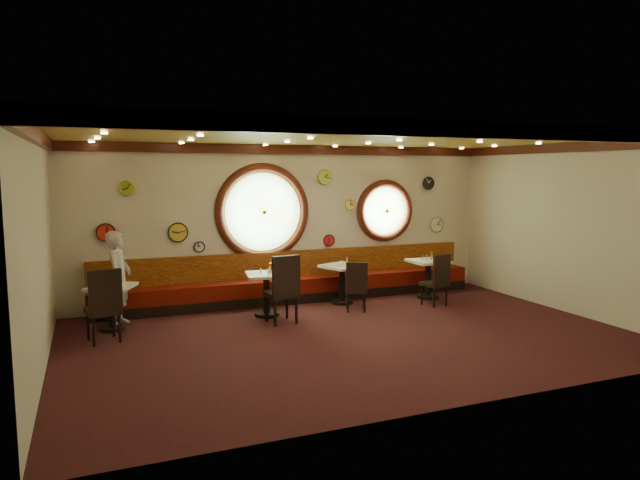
# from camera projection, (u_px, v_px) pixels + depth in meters

# --- Properties ---
(floor) EXTENTS (9.00, 6.00, 0.00)m
(floor) POSITION_uv_depth(u_px,v_px,m) (351.00, 336.00, 9.26)
(floor) COLOR black
(floor) RESTS_ON ground
(ceiling) EXTENTS (9.00, 6.00, 0.02)m
(ceiling) POSITION_uv_depth(u_px,v_px,m) (353.00, 137.00, 8.88)
(ceiling) COLOR #BF8C35
(ceiling) RESTS_ON wall_back
(wall_back) EXTENTS (9.00, 0.02, 3.20)m
(wall_back) POSITION_uv_depth(u_px,v_px,m) (290.00, 223.00, 11.83)
(wall_back) COLOR beige
(wall_back) RESTS_ON floor
(wall_front) EXTENTS (9.00, 0.02, 3.20)m
(wall_front) POSITION_uv_depth(u_px,v_px,m) (468.00, 268.00, 6.31)
(wall_front) COLOR beige
(wall_front) RESTS_ON floor
(wall_left) EXTENTS (0.02, 6.00, 3.20)m
(wall_left) POSITION_uv_depth(u_px,v_px,m) (38.00, 254.00, 7.39)
(wall_left) COLOR beige
(wall_left) RESTS_ON floor
(wall_right) EXTENTS (0.02, 6.00, 3.20)m
(wall_right) POSITION_uv_depth(u_px,v_px,m) (568.00, 228.00, 10.74)
(wall_right) COLOR beige
(wall_right) RESTS_ON floor
(molding_back) EXTENTS (9.00, 0.10, 0.18)m
(molding_back) POSITION_uv_depth(u_px,v_px,m) (291.00, 149.00, 11.60)
(molding_back) COLOR #3E150B
(molding_back) RESTS_ON wall_back
(molding_front) EXTENTS (9.00, 0.10, 0.18)m
(molding_front) POSITION_uv_depth(u_px,v_px,m) (469.00, 130.00, 6.17)
(molding_front) COLOR #3E150B
(molding_front) RESTS_ON wall_back
(molding_left) EXTENTS (0.10, 6.00, 0.18)m
(molding_left) POSITION_uv_depth(u_px,v_px,m) (36.00, 136.00, 7.23)
(molding_left) COLOR #3E150B
(molding_left) RESTS_ON wall_back
(molding_right) EXTENTS (0.10, 6.00, 0.18)m
(molding_right) POSITION_uv_depth(u_px,v_px,m) (570.00, 147.00, 10.55)
(molding_right) COLOR #3E150B
(molding_right) RESTS_ON wall_back
(banquette_base) EXTENTS (8.00, 0.55, 0.20)m
(banquette_base) POSITION_uv_depth(u_px,v_px,m) (295.00, 297.00, 11.75)
(banquette_base) COLOR black
(banquette_base) RESTS_ON floor
(banquette_seat) EXTENTS (8.00, 0.55, 0.30)m
(banquette_seat) POSITION_uv_depth(u_px,v_px,m) (295.00, 285.00, 11.72)
(banquette_seat) COLOR #590E07
(banquette_seat) RESTS_ON banquette_base
(banquette_back) EXTENTS (8.00, 0.10, 0.55)m
(banquette_back) POSITION_uv_depth(u_px,v_px,m) (292.00, 264.00, 11.87)
(banquette_back) COLOR #641107
(banquette_back) RESTS_ON wall_back
(porthole_left_glass) EXTENTS (1.66, 0.02, 1.66)m
(porthole_left_glass) POSITION_uv_depth(u_px,v_px,m) (263.00, 212.00, 11.57)
(porthole_left_glass) COLOR #8BCB79
(porthole_left_glass) RESTS_ON wall_back
(porthole_left_frame) EXTENTS (1.98, 0.18, 1.98)m
(porthole_left_frame) POSITION_uv_depth(u_px,v_px,m) (263.00, 212.00, 11.56)
(porthole_left_frame) COLOR #3E150B
(porthole_left_frame) RESTS_ON wall_back
(porthole_left_ring) EXTENTS (1.61, 0.03, 1.61)m
(porthole_left_ring) POSITION_uv_depth(u_px,v_px,m) (263.00, 212.00, 11.53)
(porthole_left_ring) COLOR gold
(porthole_left_ring) RESTS_ON wall_back
(porthole_right_glass) EXTENTS (1.10, 0.02, 1.10)m
(porthole_right_glass) POSITION_uv_depth(u_px,v_px,m) (384.00, 211.00, 12.62)
(porthole_right_glass) COLOR #8BCB79
(porthole_right_glass) RESTS_ON wall_back
(porthole_right_frame) EXTENTS (1.38, 0.18, 1.38)m
(porthole_right_frame) POSITION_uv_depth(u_px,v_px,m) (385.00, 211.00, 12.60)
(porthole_right_frame) COLOR #3E150B
(porthole_right_frame) RESTS_ON wall_back
(porthole_right_ring) EXTENTS (1.09, 0.03, 1.09)m
(porthole_right_ring) POSITION_uv_depth(u_px,v_px,m) (385.00, 211.00, 12.58)
(porthole_right_ring) COLOR gold
(porthole_right_ring) RESTS_ON wall_back
(wall_clock_0) EXTENTS (0.32, 0.03, 0.32)m
(wall_clock_0) POSITION_uv_depth(u_px,v_px,m) (106.00, 233.00, 10.45)
(wall_clock_0) COLOR red
(wall_clock_0) RESTS_ON wall_back
(wall_clock_1) EXTENTS (0.36, 0.03, 0.36)m
(wall_clock_1) POSITION_uv_depth(u_px,v_px,m) (178.00, 232.00, 10.94)
(wall_clock_1) COLOR gold
(wall_clock_1) RESTS_ON wall_back
(wall_clock_2) EXTENTS (0.34, 0.03, 0.34)m
(wall_clock_2) POSITION_uv_depth(u_px,v_px,m) (437.00, 225.00, 13.13)
(wall_clock_2) COLOR white
(wall_clock_2) RESTS_ON wall_back
(wall_clock_3) EXTENTS (0.20, 0.03, 0.20)m
(wall_clock_3) POSITION_uv_depth(u_px,v_px,m) (199.00, 247.00, 11.13)
(wall_clock_3) COLOR silver
(wall_clock_3) RESTS_ON wall_back
(wall_clock_4) EXTENTS (0.24, 0.03, 0.24)m
(wall_clock_4) POSITION_uv_depth(u_px,v_px,m) (329.00, 241.00, 12.15)
(wall_clock_4) COLOR red
(wall_clock_4) RESTS_ON wall_back
(wall_clock_5) EXTENTS (0.28, 0.03, 0.28)m
(wall_clock_5) POSITION_uv_depth(u_px,v_px,m) (428.00, 183.00, 12.92)
(wall_clock_5) COLOR black
(wall_clock_5) RESTS_ON wall_back
(wall_clock_6) EXTENTS (0.26, 0.03, 0.26)m
(wall_clock_6) POSITION_uv_depth(u_px,v_px,m) (127.00, 189.00, 10.51)
(wall_clock_6) COLOR #84B925
(wall_clock_6) RESTS_ON wall_back
(wall_clock_7) EXTENTS (0.22, 0.03, 0.22)m
(wall_clock_7) POSITION_uv_depth(u_px,v_px,m) (350.00, 205.00, 12.25)
(wall_clock_7) COLOR #F7DD52
(wall_clock_7) RESTS_ON wall_back
(wall_clock_8) EXTENTS (0.30, 0.03, 0.30)m
(wall_clock_8) POSITION_uv_depth(u_px,v_px,m) (325.00, 177.00, 11.96)
(wall_clock_8) COLOR #B0DC44
(wall_clock_8) RESTS_ON wall_back
(table_a) EXTENTS (0.92, 0.92, 0.77)m
(table_a) POSITION_uv_depth(u_px,v_px,m) (112.00, 302.00, 9.57)
(table_a) COLOR black
(table_a) RESTS_ON floor
(table_b) EXTENTS (0.83, 0.83, 0.80)m
(table_b) POSITION_uv_depth(u_px,v_px,m) (266.00, 289.00, 10.53)
(table_b) COLOR black
(table_b) RESTS_ON floor
(table_c) EXTENTS (0.92, 0.92, 0.79)m
(table_c) POSITION_uv_depth(u_px,v_px,m) (342.00, 279.00, 11.52)
(table_c) COLOR black
(table_c) RESTS_ON floor
(table_d) EXTENTS (0.75, 0.75, 0.81)m
(table_d) POSITION_uv_depth(u_px,v_px,m) (428.00, 274.00, 12.01)
(table_d) COLOR black
(table_d) RESTS_ON floor
(chair_a) EXTENTS (0.58, 0.58, 0.73)m
(chair_a) POSITION_uv_depth(u_px,v_px,m) (104.00, 301.00, 8.81)
(chair_a) COLOR black
(chair_a) RESTS_ON floor
(chair_b) EXTENTS (0.56, 0.56, 0.76)m
(chair_b) POSITION_uv_depth(u_px,v_px,m) (284.00, 285.00, 9.94)
(chair_b) COLOR black
(chair_b) RESTS_ON floor
(chair_c) EXTENTS (0.53, 0.53, 0.60)m
(chair_c) POSITION_uv_depth(u_px,v_px,m) (356.00, 283.00, 10.83)
(chair_c) COLOR black
(chair_c) RESTS_ON floor
(chair_d) EXTENTS (0.52, 0.52, 0.64)m
(chair_d) POSITION_uv_depth(u_px,v_px,m) (438.00, 277.00, 11.28)
(chair_d) COLOR black
(chair_d) RESTS_ON floor
(condiment_a_salt) EXTENTS (0.04, 0.04, 0.10)m
(condiment_a_salt) POSITION_uv_depth(u_px,v_px,m) (108.00, 282.00, 9.54)
(condiment_a_salt) COLOR silver
(condiment_a_salt) RESTS_ON table_a
(condiment_b_salt) EXTENTS (0.03, 0.03, 0.09)m
(condiment_b_salt) POSITION_uv_depth(u_px,v_px,m) (261.00, 271.00, 10.52)
(condiment_b_salt) COLOR silver
(condiment_b_salt) RESTS_ON table_b
(condiment_c_salt) EXTENTS (0.03, 0.03, 0.09)m
(condiment_c_salt) POSITION_uv_depth(u_px,v_px,m) (340.00, 263.00, 11.50)
(condiment_c_salt) COLOR silver
(condiment_c_salt) RESTS_ON table_c
(condiment_d_salt) EXTENTS (0.04, 0.04, 0.11)m
(condiment_d_salt) POSITION_uv_depth(u_px,v_px,m) (422.00, 258.00, 11.95)
(condiment_d_salt) COLOR silver
(condiment_d_salt) RESTS_ON table_d
(condiment_a_pepper) EXTENTS (0.04, 0.04, 0.11)m
(condiment_a_pepper) POSITION_uv_depth(u_px,v_px,m) (114.00, 282.00, 9.51)
(condiment_a_pepper) COLOR silver
(condiment_a_pepper) RESTS_ON table_a
(condiment_b_pepper) EXTENTS (0.03, 0.03, 0.09)m
(condiment_b_pepper) POSITION_uv_depth(u_px,v_px,m) (268.00, 271.00, 10.49)
(condiment_b_pepper) COLOR silver
(condiment_b_pepper) RESTS_ON table_b
(condiment_c_pepper) EXTENTS (0.03, 0.03, 0.10)m
(condiment_c_pepper) POSITION_uv_depth(u_px,v_px,m) (342.00, 263.00, 11.49)
(condiment_c_pepper) COLOR silver
(condiment_c_pepper) RESTS_ON table_c
(condiment_d_pepper) EXTENTS (0.04, 0.04, 0.11)m
(condiment_d_pepper) POSITION_uv_depth(u_px,v_px,m) (427.00, 258.00, 11.97)
(condiment_d_pepper) COLOR silver
(condiment_d_pepper) RESTS_ON table_d
(condiment_a_bottle) EXTENTS (0.05, 0.05, 0.16)m
(condiment_a_bottle) POSITION_uv_depth(u_px,v_px,m) (114.00, 279.00, 9.65)
(condiment_a_bottle) COLOR gold
(condiment_a_bottle) RESTS_ON table_a
(condiment_b_bottle) EXTENTS (0.06, 0.06, 0.18)m
(condiment_b_bottle) POSITION_uv_depth(u_px,v_px,m) (270.00, 268.00, 10.57)
(condiment_b_bottle) COLOR gold
(condiment_b_bottle) RESTS_ON table_b
(condiment_c_bottle) EXTENTS (0.04, 0.04, 0.14)m
(condiment_c_bottle) POSITION_uv_depth(u_px,v_px,m) (347.00, 260.00, 11.65)
(condiment_c_bottle) COLOR gold
(condiment_c_bottle) RESTS_ON table_c
(condiment_d_bottle) EXTENTS (0.05, 0.05, 0.16)m
(condiment_d_bottle) POSITION_uv_depth(u_px,v_px,m) (432.00, 256.00, 12.03)
(condiment_d_bottle) COLOR gold
(condiment_d_bottle) RESTS_ON table_d
(waiter) EXTENTS (0.57, 0.70, 1.65)m
(waiter) POSITION_uv_depth(u_px,v_px,m) (119.00, 278.00, 9.86)
(waiter) COLOR silver
(waiter) RESTS_ON floor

